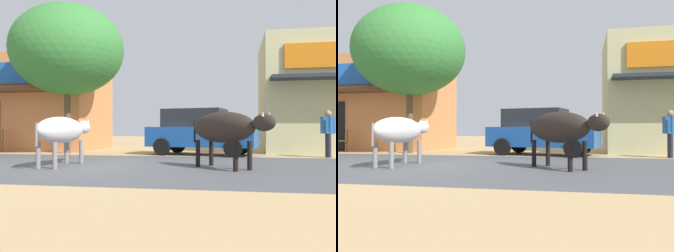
% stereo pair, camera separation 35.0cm
% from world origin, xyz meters
% --- Properties ---
extents(ground, '(80.00, 80.00, 0.00)m').
position_xyz_m(ground, '(0.00, 0.00, 0.00)').
color(ground, tan).
extents(asphalt_road, '(72.00, 6.66, 0.00)m').
position_xyz_m(asphalt_road, '(0.00, 0.00, 0.00)').
color(asphalt_road, '#505156').
rests_on(asphalt_road, ground).
extents(storefront_left_cafe, '(8.53, 4.96, 4.17)m').
position_xyz_m(storefront_left_cafe, '(-6.33, 6.92, 2.09)').
color(storefront_left_cafe, '#D58149').
rests_on(storefront_left_cafe, ground).
extents(roadside_tree, '(4.30, 4.30, 5.67)m').
position_xyz_m(roadside_tree, '(-2.22, 4.19, 3.95)').
color(roadside_tree, brown).
rests_on(roadside_tree, ground).
extents(parked_hatchback_car, '(4.07, 2.35, 1.64)m').
position_xyz_m(parked_hatchback_car, '(2.85, 4.25, 0.84)').
color(parked_hatchback_car, '#184A96').
rests_on(parked_hatchback_car, ground).
extents(cow_near_brown, '(0.67, 2.70, 1.22)m').
position_xyz_m(cow_near_brown, '(-0.19, -0.26, 0.88)').
color(cow_near_brown, silver).
rests_on(cow_near_brown, ground).
extents(cow_far_dark, '(2.08, 2.07, 1.32)m').
position_xyz_m(cow_far_dark, '(3.82, -0.24, 0.94)').
color(cow_far_dark, '#2A221E').
rests_on(cow_far_dark, ground).
extents(pedestrian_by_shop, '(0.44, 0.61, 1.53)m').
position_xyz_m(pedestrian_by_shop, '(7.06, 3.78, 0.89)').
color(pedestrian_by_shop, '#262633').
rests_on(pedestrian_by_shop, ground).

